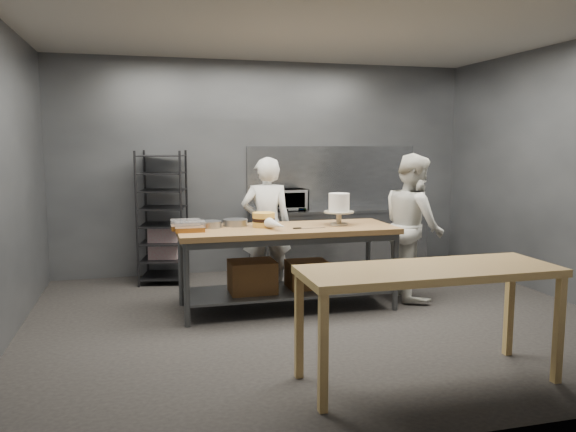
{
  "coord_description": "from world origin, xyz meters",
  "views": [
    {
      "loc": [
        -1.78,
        -5.45,
        1.84
      ],
      "look_at": [
        -0.23,
        0.44,
        1.05
      ],
      "focal_mm": 35.0,
      "sensor_mm": 36.0,
      "label": 1
    }
  ],
  "objects_px": {
    "near_counter": "(429,278)",
    "layer_cake": "(264,220)",
    "chef_behind": "(266,225)",
    "chef_right": "(413,226)",
    "frosted_cake_stand": "(339,205)",
    "speed_rack": "(163,218)",
    "work_table": "(283,258)",
    "microwave": "(287,200)"
  },
  "relations": [
    {
      "from": "near_counter",
      "to": "layer_cake",
      "type": "height_order",
      "value": "layer_cake"
    },
    {
      "from": "near_counter",
      "to": "chef_behind",
      "type": "relative_size",
      "value": 1.19
    },
    {
      "from": "chef_right",
      "to": "frosted_cake_stand",
      "type": "distance_m",
      "value": 1.0
    },
    {
      "from": "near_counter",
      "to": "speed_rack",
      "type": "bearing_deg",
      "value": 116.04
    },
    {
      "from": "work_table",
      "to": "layer_cake",
      "type": "height_order",
      "value": "layer_cake"
    },
    {
      "from": "work_table",
      "to": "chef_right",
      "type": "height_order",
      "value": "chef_right"
    },
    {
      "from": "near_counter",
      "to": "frosted_cake_stand",
      "type": "height_order",
      "value": "frosted_cake_stand"
    },
    {
      "from": "speed_rack",
      "to": "frosted_cake_stand",
      "type": "relative_size",
      "value": 4.85
    },
    {
      "from": "microwave",
      "to": "frosted_cake_stand",
      "type": "bearing_deg",
      "value": -84.2
    },
    {
      "from": "microwave",
      "to": "layer_cake",
      "type": "bearing_deg",
      "value": -113.19
    },
    {
      "from": "near_counter",
      "to": "layer_cake",
      "type": "distance_m",
      "value": 2.39
    },
    {
      "from": "frosted_cake_stand",
      "to": "near_counter",
      "type": "bearing_deg",
      "value": -91.38
    },
    {
      "from": "chef_right",
      "to": "layer_cake",
      "type": "xyz_separation_m",
      "value": [
        -1.81,
        0.03,
        0.14
      ]
    },
    {
      "from": "chef_behind",
      "to": "chef_right",
      "type": "relative_size",
      "value": 0.97
    },
    {
      "from": "chef_behind",
      "to": "frosted_cake_stand",
      "type": "xyz_separation_m",
      "value": [
        0.69,
        -0.7,
        0.31
      ]
    },
    {
      "from": "chef_behind",
      "to": "microwave",
      "type": "xyz_separation_m",
      "value": [
        0.52,
        0.97,
        0.21
      ]
    },
    {
      "from": "near_counter",
      "to": "microwave",
      "type": "bearing_deg",
      "value": 91.75
    },
    {
      "from": "work_table",
      "to": "near_counter",
      "type": "bearing_deg",
      "value": -74.24
    },
    {
      "from": "chef_right",
      "to": "frosted_cake_stand",
      "type": "xyz_separation_m",
      "value": [
        -0.96,
        -0.04,
        0.28
      ]
    },
    {
      "from": "speed_rack",
      "to": "chef_right",
      "type": "height_order",
      "value": "speed_rack"
    },
    {
      "from": "near_counter",
      "to": "chef_behind",
      "type": "height_order",
      "value": "chef_behind"
    },
    {
      "from": "microwave",
      "to": "layer_cake",
      "type": "xyz_separation_m",
      "value": [
        -0.69,
        -1.61,
        -0.05
      ]
    },
    {
      "from": "near_counter",
      "to": "microwave",
      "type": "distance_m",
      "value": 3.86
    },
    {
      "from": "work_table",
      "to": "speed_rack",
      "type": "xyz_separation_m",
      "value": [
        -1.23,
        1.61,
        0.28
      ]
    },
    {
      "from": "near_counter",
      "to": "speed_rack",
      "type": "height_order",
      "value": "speed_rack"
    },
    {
      "from": "speed_rack",
      "to": "layer_cake",
      "type": "relative_size",
      "value": 7.01
    },
    {
      "from": "chef_behind",
      "to": "microwave",
      "type": "bearing_deg",
      "value": -110.39
    },
    {
      "from": "speed_rack",
      "to": "chef_right",
      "type": "bearing_deg",
      "value": -28.57
    },
    {
      "from": "speed_rack",
      "to": "layer_cake",
      "type": "xyz_separation_m",
      "value": [
        1.04,
        -1.53,
        0.14
      ]
    },
    {
      "from": "near_counter",
      "to": "microwave",
      "type": "relative_size",
      "value": 3.69
    },
    {
      "from": "work_table",
      "to": "speed_rack",
      "type": "height_order",
      "value": "speed_rack"
    },
    {
      "from": "work_table",
      "to": "layer_cake",
      "type": "bearing_deg",
      "value": 157.25
    },
    {
      "from": "work_table",
      "to": "chef_behind",
      "type": "distance_m",
      "value": 0.76
    },
    {
      "from": "chef_behind",
      "to": "layer_cake",
      "type": "bearing_deg",
      "value": 82.4
    },
    {
      "from": "chef_right",
      "to": "near_counter",
      "type": "bearing_deg",
      "value": 161.85
    },
    {
      "from": "speed_rack",
      "to": "work_table",
      "type": "bearing_deg",
      "value": -52.54
    },
    {
      "from": "work_table",
      "to": "layer_cake",
      "type": "distance_m",
      "value": 0.48
    },
    {
      "from": "work_table",
      "to": "microwave",
      "type": "bearing_deg",
      "value": 73.72
    },
    {
      "from": "layer_cake",
      "to": "speed_rack",
      "type": "bearing_deg",
      "value": 124.2
    },
    {
      "from": "microwave",
      "to": "chef_behind",
      "type": "bearing_deg",
      "value": -117.95
    },
    {
      "from": "chef_right",
      "to": "frosted_cake_stand",
      "type": "height_order",
      "value": "chef_right"
    },
    {
      "from": "work_table",
      "to": "near_counter",
      "type": "xyz_separation_m",
      "value": [
        0.61,
        -2.16,
        0.24
      ]
    }
  ]
}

